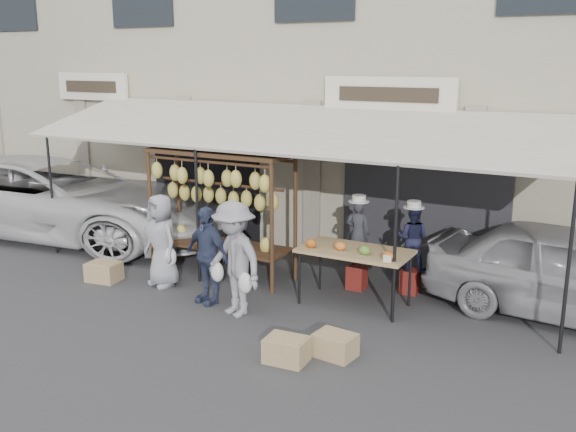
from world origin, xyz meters
name	(u,v)px	position (x,y,z in m)	size (l,w,h in m)	color
ground_plane	(208,314)	(0.00, 0.00, 0.00)	(90.00, 90.00, 0.00)	#2D2D30
shophouse	(374,64)	(0.00, 6.50, 3.65)	(24.00, 6.15, 7.30)	#A9A08A
awning	(282,129)	(0.01, 2.28, 2.57)	(10.00, 2.35, 2.92)	beige
banana_rack	(219,189)	(-0.85, 1.58, 1.57)	(2.60, 0.90, 2.24)	#352112
produce_table	(354,252)	(1.77, 1.40, 0.86)	(1.70, 0.90, 1.04)	tan
vendor_left	(358,233)	(1.52, 2.12, 0.97)	(0.41, 0.27, 1.12)	#2C2C34
vendor_right	(412,238)	(2.37, 2.36, 0.94)	(0.52, 0.41, 1.07)	#1B1C37
customer_left	(161,240)	(-1.43, 0.71, 0.79)	(0.77, 0.50, 1.57)	gray
customer_mid	(207,255)	(-0.30, 0.43, 0.78)	(0.91, 0.38, 1.55)	#313957
customer_right	(234,259)	(0.35, 0.22, 0.87)	(1.12, 0.65, 1.74)	gray
stool_left	(357,277)	(1.52, 2.12, 0.20)	(0.29, 0.29, 0.41)	maroon
stool_right	(410,281)	(2.37, 2.36, 0.20)	(0.28, 0.28, 0.40)	maroon
crate_near_a	(287,350)	(1.79, -0.78, 0.16)	(0.53, 0.40, 0.32)	tan
crate_near_b	(335,345)	(2.26, -0.35, 0.15)	(0.51, 0.39, 0.31)	tan
crate_far	(104,272)	(-2.47, 0.38, 0.16)	(0.54, 0.41, 0.33)	tan
van	(47,178)	(-5.74, 2.11, 1.24)	(2.74, 5.94, 2.47)	silver
sedan	(572,273)	(4.77, 2.45, 0.71)	(1.68, 4.17, 1.42)	#99989D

